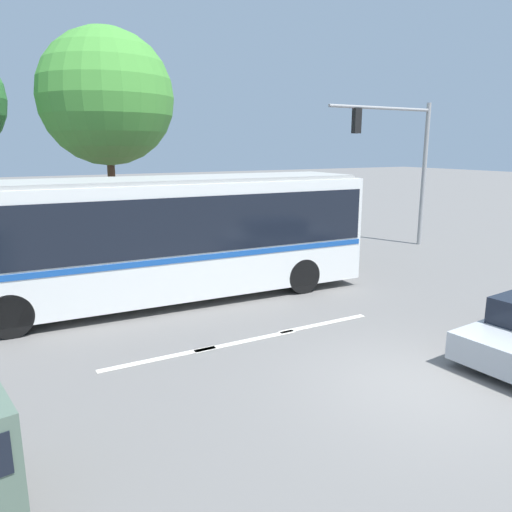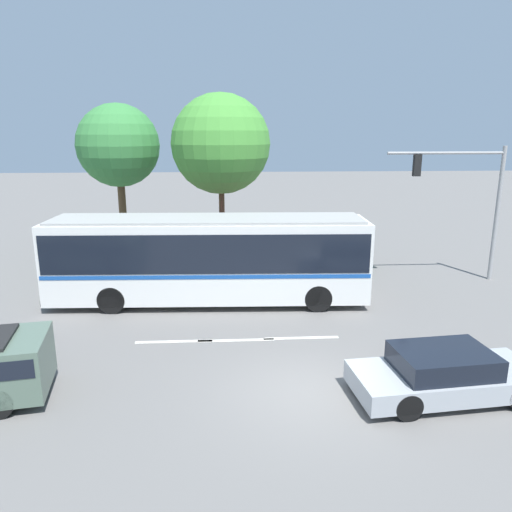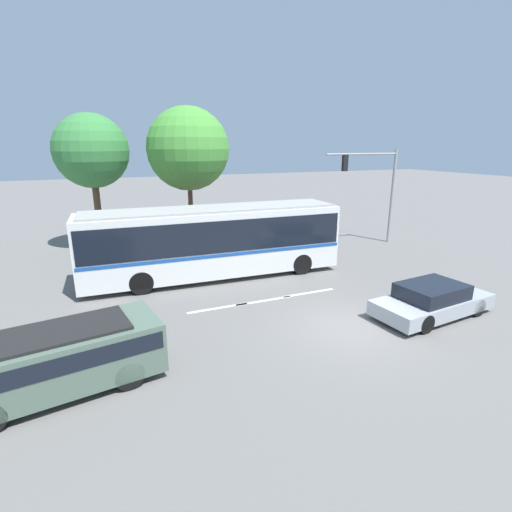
# 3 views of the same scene
# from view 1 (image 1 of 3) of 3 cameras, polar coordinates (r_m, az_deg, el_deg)

# --- Properties ---
(ground_plane) EXTENTS (140.00, 140.00, 0.00)m
(ground_plane) POSITION_cam_1_polar(r_m,az_deg,el_deg) (9.30, 18.49, -14.12)
(ground_plane) COLOR slate
(city_bus) EXTENTS (11.98, 2.93, 3.30)m
(city_bus) POSITION_cam_1_polar(r_m,az_deg,el_deg) (13.08, -12.23, 2.63)
(city_bus) COLOR silver
(city_bus) RESTS_ON ground
(traffic_light_pole) EXTENTS (5.07, 0.24, 5.81)m
(traffic_light_pole) POSITION_cam_1_polar(r_m,az_deg,el_deg) (20.75, 16.80, 11.60)
(traffic_light_pole) COLOR gray
(traffic_light_pole) RESTS_ON ground
(flowering_hedge) EXTENTS (10.28, 1.02, 1.35)m
(flowering_hedge) POSITION_cam_1_polar(r_m,az_deg,el_deg) (18.24, -8.99, 1.69)
(flowering_hedge) COLOR #286028
(flowering_hedge) RESTS_ON ground
(street_tree_centre) EXTENTS (4.80, 4.80, 8.20)m
(street_tree_centre) POSITION_cam_1_polar(r_m,az_deg,el_deg) (19.16, -17.07, 17.24)
(street_tree_centre) COLOR brown
(street_tree_centre) RESTS_ON ground
(lane_stripe_near) EXTENTS (2.40, 0.16, 0.01)m
(lane_stripe_near) POSITION_cam_1_polar(r_m,az_deg,el_deg) (11.73, 7.87, -7.83)
(lane_stripe_near) COLOR silver
(lane_stripe_near) RESTS_ON ground
(lane_stripe_mid) EXTENTS (2.40, 0.16, 0.01)m
(lane_stripe_mid) POSITION_cam_1_polar(r_m,az_deg,el_deg) (10.00, -11.25, -11.69)
(lane_stripe_mid) COLOR silver
(lane_stripe_mid) RESTS_ON ground
(lane_stripe_far) EXTENTS (2.40, 0.16, 0.01)m
(lane_stripe_far) POSITION_cam_1_polar(r_m,az_deg,el_deg) (10.65, -1.07, -9.87)
(lane_stripe_far) COLOR silver
(lane_stripe_far) RESTS_ON ground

